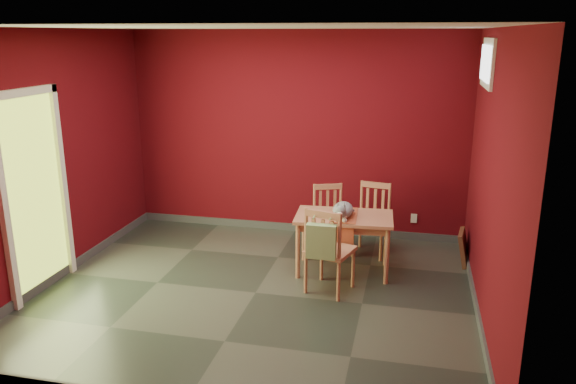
% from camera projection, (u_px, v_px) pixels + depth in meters
% --- Properties ---
extents(ground, '(4.50, 4.50, 0.00)m').
position_uv_depth(ground, '(256.00, 293.00, 5.94)').
color(ground, '#2D342D').
rests_on(ground, ground).
extents(room_shell, '(4.50, 4.50, 4.50)m').
position_uv_depth(room_shell, '(256.00, 288.00, 5.92)').
color(room_shell, '#51080F').
rests_on(room_shell, ground).
extents(doorway, '(0.06, 1.01, 2.13)m').
position_uv_depth(doorway, '(33.00, 188.00, 5.73)').
color(doorway, '#B7D838').
rests_on(doorway, ground).
extents(window, '(0.05, 0.90, 0.50)m').
position_uv_depth(window, '(487.00, 63.00, 5.76)').
color(window, white).
rests_on(window, room_shell).
extents(outlet_plate, '(0.08, 0.02, 0.12)m').
position_uv_depth(outlet_plate, '(414.00, 218.00, 7.38)').
color(outlet_plate, silver).
rests_on(outlet_plate, room_shell).
extents(dining_table, '(1.12, 0.70, 0.68)m').
position_uv_depth(dining_table, '(344.00, 223.00, 6.31)').
color(dining_table, '#B57254').
rests_on(dining_table, ground).
extents(table_runner, '(0.32, 0.61, 0.30)m').
position_uv_depth(table_runner, '(343.00, 222.00, 6.21)').
color(table_runner, '#A8492D').
rests_on(table_runner, dining_table).
extents(chair_far_left, '(0.50, 0.50, 0.84)m').
position_uv_depth(chair_far_left, '(329.00, 218.00, 6.97)').
color(chair_far_left, '#B57254').
rests_on(chair_far_left, ground).
extents(chair_far_right, '(0.48, 0.48, 0.88)m').
position_uv_depth(chair_far_right, '(372.00, 218.00, 6.90)').
color(chair_far_right, '#B57254').
rests_on(chair_far_right, ground).
extents(chair_near, '(0.55, 0.55, 0.94)m').
position_uv_depth(chair_near, '(328.00, 249.00, 5.83)').
color(chair_near, '#B57254').
rests_on(chair_near, ground).
extents(tote_bag, '(0.30, 0.18, 0.42)m').
position_uv_depth(tote_bag, '(321.00, 241.00, 5.59)').
color(tote_bag, '#87A96C').
rests_on(tote_bag, chair_near).
extents(cat, '(0.38, 0.52, 0.23)m').
position_uv_depth(cat, '(343.00, 207.00, 6.20)').
color(cat, slate).
rests_on(cat, table_runner).
extents(picture_frame, '(0.19, 0.41, 0.40)m').
position_uv_depth(picture_frame, '(463.00, 247.00, 6.65)').
color(picture_frame, brown).
rests_on(picture_frame, ground).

